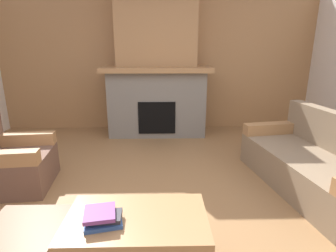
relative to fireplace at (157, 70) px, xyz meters
The scene contains 8 objects.
ground 2.87m from the fireplace, 90.00° to the right, with size 9.00×9.00×0.00m, color olive.
wall_back_wood_panel 0.42m from the fireplace, 90.00° to the left, with size 6.00×0.12×2.70m, color #A87A4C.
fireplace is the anchor object (origin of this frame).
couch 2.96m from the fireplace, 49.52° to the right, with size 1.12×1.91×0.85m.
armchair 2.76m from the fireplace, 128.96° to the right, with size 0.84×0.84×0.85m.
coffee_table 3.38m from the fireplace, 91.67° to the right, with size 1.00×0.60×0.43m.
ottoman 3.58m from the fireplace, 104.56° to the right, with size 0.52×0.52×0.40m, color brown.
book_stack_near_edge 3.43m from the fireplace, 95.41° to the right, with size 0.29×0.26×0.09m.
Camera 1 is at (0.09, -2.32, 1.59)m, focal length 29.13 mm.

